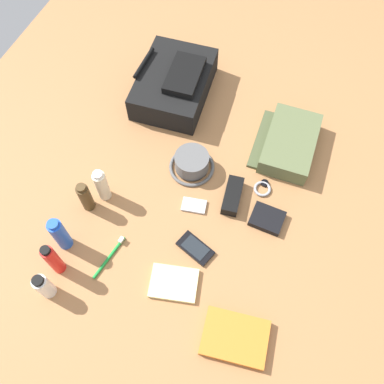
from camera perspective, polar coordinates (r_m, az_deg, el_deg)
ground_plane at (r=1.53m, az=0.00°, el=-0.90°), size 2.64×2.02×0.02m
backpack at (r=1.74m, az=-2.33°, el=14.19°), size 0.38×0.30×0.14m
toiletry_pouch at (r=1.64m, az=12.72°, el=6.35°), size 0.29×0.23×0.07m
bucket_hat at (r=1.55m, az=-0.02°, el=3.86°), size 0.17×0.17×0.07m
toothpaste_tube at (r=1.42m, az=-19.08°, el=-11.73°), size 0.05×0.05×0.13m
sunscreen_spray at (r=1.41m, az=-17.97°, el=-8.52°), size 0.04×0.04×0.17m
deodorant_spray at (r=1.44m, az=-17.14°, el=-5.37°), size 0.05×0.05×0.17m
cologne_bottle at (r=1.49m, az=-13.97°, el=-0.65°), size 0.04×0.04×0.14m
lotion_bottle at (r=1.49m, az=-11.90°, el=0.88°), size 0.04×0.04×0.15m
paperback_novel at (r=1.36m, az=5.72°, el=-18.69°), size 0.17×0.21×0.03m
cell_phone at (r=1.44m, az=0.44°, el=-7.48°), size 0.10×0.14×0.01m
media_player at (r=1.50m, az=0.27°, el=-1.81°), size 0.07×0.09×0.01m
wristwatch at (r=1.55m, az=9.36°, el=0.52°), size 0.07×0.06×0.01m
toothbrush at (r=1.45m, az=-10.71°, el=-8.19°), size 0.17×0.04×0.02m
wallet at (r=1.49m, az=9.94°, el=-3.50°), size 0.09×0.11×0.02m
notepad at (r=1.40m, az=-2.44°, el=-12.00°), size 0.14×0.17×0.02m
sunglasses_case at (r=1.51m, az=5.41°, el=-0.50°), size 0.15×0.08×0.04m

